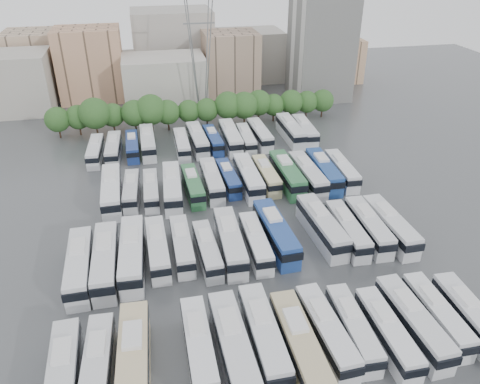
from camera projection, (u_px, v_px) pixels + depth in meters
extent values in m
plane|color=#424447|center=(235.00, 228.00, 69.83)|extent=(220.00, 220.00, 0.00)
cylinder|color=black|center=(60.00, 133.00, 99.86)|extent=(0.36, 0.36, 2.21)
sphere|color=#234C1E|center=(57.00, 119.00, 98.40)|extent=(5.30, 5.30, 5.30)
cylinder|color=black|center=(80.00, 130.00, 101.23)|extent=(0.36, 0.36, 2.18)
sphere|color=#234C1E|center=(78.00, 117.00, 99.79)|extent=(5.22, 5.22, 5.22)
cylinder|color=black|center=(97.00, 130.00, 100.46)|extent=(0.36, 0.36, 2.76)
sphere|color=#234C1E|center=(95.00, 113.00, 98.63)|extent=(6.63, 6.63, 6.63)
cylinder|color=black|center=(114.00, 128.00, 102.59)|extent=(0.36, 0.36, 2.13)
sphere|color=#234C1E|center=(113.00, 115.00, 101.18)|extent=(5.11, 5.11, 5.11)
cylinder|color=black|center=(136.00, 127.00, 102.50)|extent=(0.36, 0.36, 2.38)
sphere|color=#234C1E|center=(134.00, 113.00, 100.92)|extent=(5.70, 5.70, 5.70)
cylinder|color=black|center=(152.00, 126.00, 102.61)|extent=(0.36, 0.36, 2.75)
sphere|color=#234C1E|center=(151.00, 110.00, 100.79)|extent=(6.60, 6.60, 6.60)
cylinder|color=black|center=(169.00, 125.00, 103.60)|extent=(0.36, 0.36, 2.25)
sphere|color=#234C1E|center=(168.00, 112.00, 102.11)|extent=(5.41, 5.41, 5.41)
cylinder|color=black|center=(189.00, 123.00, 104.98)|extent=(0.36, 0.36, 2.09)
sphere|color=#234C1E|center=(189.00, 111.00, 103.60)|extent=(5.01, 5.01, 5.01)
cylinder|color=black|center=(207.00, 122.00, 105.44)|extent=(0.36, 0.36, 2.15)
sphere|color=#234C1E|center=(207.00, 110.00, 104.01)|extent=(5.16, 5.16, 5.16)
cylinder|color=black|center=(228.00, 120.00, 106.05)|extent=(0.36, 0.36, 2.56)
sphere|color=#234C1E|center=(228.00, 105.00, 104.35)|extent=(6.14, 6.14, 6.14)
cylinder|color=black|center=(244.00, 120.00, 106.21)|extent=(0.36, 0.36, 2.53)
sphere|color=#234C1E|center=(244.00, 105.00, 104.53)|extent=(6.07, 6.07, 6.07)
cylinder|color=black|center=(258.00, 116.00, 108.31)|extent=(0.36, 0.36, 2.42)
sphere|color=#234C1E|center=(259.00, 103.00, 106.70)|extent=(5.82, 5.82, 5.82)
cylinder|color=black|center=(273.00, 117.00, 108.76)|extent=(0.36, 0.36, 2.08)
sphere|color=#234C1E|center=(274.00, 105.00, 107.38)|extent=(4.99, 4.99, 4.99)
cylinder|color=black|center=(291.00, 115.00, 109.52)|extent=(0.36, 0.36, 2.30)
sphere|color=#234C1E|center=(291.00, 102.00, 107.99)|extent=(5.51, 5.51, 5.51)
cylinder|color=black|center=(306.00, 114.00, 110.47)|extent=(0.36, 0.36, 2.12)
sphere|color=#234C1E|center=(307.00, 102.00, 109.06)|extent=(5.10, 5.10, 5.10)
cylinder|color=black|center=(322.00, 112.00, 111.07)|extent=(0.36, 0.36, 2.16)
sphere|color=#234C1E|center=(323.00, 101.00, 109.63)|extent=(5.19, 5.19, 5.19)
cube|color=#9E998E|center=(12.00, 83.00, 111.87)|extent=(18.00, 14.00, 14.00)
cube|color=tan|center=(91.00, 64.00, 119.22)|extent=(16.00, 12.00, 18.00)
cube|color=#ADA89E|center=(165.00, 81.00, 117.06)|extent=(20.00, 14.00, 12.00)
cube|color=gray|center=(231.00, 63.00, 124.42)|extent=(14.00, 12.00, 16.00)
cube|color=gray|center=(173.00, 47.00, 132.90)|extent=(22.00, 16.00, 20.00)
cube|color=tan|center=(40.00, 62.00, 125.76)|extent=(16.00, 14.00, 16.00)
cube|color=#A39E93|center=(250.00, 55.00, 136.58)|extent=(18.00, 14.00, 14.00)
cube|color=tan|center=(335.00, 60.00, 136.21)|extent=(14.00, 12.00, 12.00)
cube|color=gray|center=(132.00, 72.00, 128.08)|extent=(12.00, 10.00, 10.00)
cube|color=silver|center=(321.00, 47.00, 119.06)|extent=(14.00, 14.00, 26.00)
cylinder|color=slate|center=(192.00, 45.00, 102.51)|extent=(2.90, 2.91, 33.83)
cylinder|color=slate|center=(190.00, 41.00, 105.92)|extent=(2.90, 2.91, 33.83)
cylinder|color=slate|center=(210.00, 44.00, 103.22)|extent=(2.90, 2.91, 33.83)
cylinder|color=slate|center=(207.00, 40.00, 106.63)|extent=(2.90, 2.91, 33.83)
cube|color=slate|center=(199.00, 23.00, 102.58)|extent=(7.00, 0.30, 0.30)
cube|color=silver|center=(64.00, 377.00, 44.49)|extent=(2.98, 12.17, 3.42)
cube|color=black|center=(63.00, 374.00, 44.04)|extent=(3.11, 12.35, 1.01)
cube|color=silver|center=(62.00, 351.00, 44.82)|extent=(1.82, 3.28, 0.44)
cube|color=silver|center=(98.00, 368.00, 45.46)|extent=(2.95, 11.73, 3.30)
cube|color=black|center=(97.00, 365.00, 45.03)|extent=(3.07, 11.91, 0.97)
cube|color=silver|center=(97.00, 343.00, 45.80)|extent=(1.78, 3.17, 0.43)
cube|color=#C9B68A|center=(134.00, 364.00, 45.65)|extent=(3.33, 13.53, 3.81)
cube|color=black|center=(133.00, 360.00, 45.15)|extent=(3.48, 13.74, 1.12)
cube|color=silver|center=(132.00, 335.00, 46.05)|extent=(2.03, 3.65, 0.49)
cube|color=silver|center=(199.00, 348.00, 47.73)|extent=(2.54, 11.71, 3.31)
cube|color=black|center=(199.00, 344.00, 47.30)|extent=(2.66, 11.88, 0.97)
cube|color=silver|center=(196.00, 324.00, 48.07)|extent=(1.67, 3.13, 0.43)
cube|color=silver|center=(233.00, 347.00, 47.56)|extent=(3.13, 13.04, 3.67)
cube|color=black|center=(233.00, 343.00, 47.08)|extent=(3.26, 13.24, 1.08)
cube|color=silver|center=(230.00, 321.00, 47.92)|extent=(1.94, 3.51, 0.48)
cube|color=silver|center=(263.00, 337.00, 48.84)|extent=(2.73, 12.67, 3.59)
cube|color=black|center=(264.00, 333.00, 48.37)|extent=(2.86, 12.86, 1.06)
cube|color=silver|center=(260.00, 312.00, 49.20)|extent=(1.81, 3.38, 0.46)
cube|color=tan|center=(299.00, 346.00, 47.67)|extent=(2.83, 12.89, 3.65)
cube|color=black|center=(300.00, 343.00, 47.19)|extent=(2.96, 13.09, 1.07)
cube|color=silver|center=(296.00, 320.00, 48.03)|extent=(1.85, 3.45, 0.47)
cube|color=silver|center=(326.00, 332.00, 49.54)|extent=(3.10, 11.93, 3.35)
cube|color=black|center=(327.00, 329.00, 49.10)|extent=(3.22, 12.11, 0.98)
cube|color=silver|center=(322.00, 309.00, 49.86)|extent=(1.83, 3.23, 0.43)
cube|color=silver|center=(353.00, 329.00, 50.12)|extent=(2.65, 11.04, 3.11)
cube|color=black|center=(354.00, 326.00, 49.71)|extent=(2.76, 11.21, 0.92)
cube|color=silver|center=(350.00, 308.00, 50.44)|extent=(1.64, 2.97, 0.40)
cube|color=silver|center=(387.00, 334.00, 49.48)|extent=(2.39, 11.26, 3.19)
cube|color=black|center=(388.00, 330.00, 49.06)|extent=(2.51, 11.43, 0.94)
cube|color=silver|center=(383.00, 312.00, 49.80)|extent=(1.60, 3.00, 0.41)
cube|color=silver|center=(412.00, 323.00, 50.67)|extent=(3.02, 12.25, 3.45)
cube|color=black|center=(414.00, 319.00, 50.22)|extent=(3.15, 12.44, 1.01)
cube|color=silver|center=(408.00, 300.00, 51.01)|extent=(1.84, 3.30, 0.45)
cube|color=silver|center=(436.00, 316.00, 51.79)|extent=(2.42, 11.23, 3.18)
cube|color=black|center=(438.00, 312.00, 51.38)|extent=(2.53, 11.40, 0.93)
cube|color=silver|center=(432.00, 295.00, 52.11)|extent=(1.60, 3.00, 0.41)
cube|color=silver|center=(470.00, 319.00, 51.18)|extent=(2.84, 11.97, 3.38)
cube|color=black|center=(473.00, 316.00, 50.74)|extent=(2.96, 12.16, 0.99)
cube|color=silver|center=(466.00, 297.00, 51.53)|extent=(1.77, 3.22, 0.44)
cube|color=silver|center=(80.00, 267.00, 58.94)|extent=(3.07, 12.94, 3.65)
cube|color=black|center=(79.00, 263.00, 58.46)|extent=(3.20, 13.13, 1.07)
cube|color=silver|center=(78.00, 246.00, 59.30)|extent=(1.91, 3.48, 0.47)
cube|color=silver|center=(106.00, 262.00, 59.77)|extent=(2.84, 13.17, 3.73)
cube|color=black|center=(105.00, 258.00, 59.28)|extent=(2.97, 13.37, 1.10)
cube|color=silver|center=(104.00, 241.00, 60.15)|extent=(1.88, 3.52, 0.48)
cube|color=silver|center=(132.00, 255.00, 60.91)|extent=(3.29, 13.52, 3.81)
cube|color=black|center=(132.00, 251.00, 60.41)|extent=(3.43, 13.73, 1.12)
cube|color=silver|center=(131.00, 234.00, 61.31)|extent=(2.02, 3.64, 0.49)
cube|color=silver|center=(158.00, 249.00, 62.46)|extent=(2.77, 11.69, 3.30)
cube|color=black|center=(157.00, 246.00, 62.03)|extent=(2.89, 11.87, 0.97)
cube|color=silver|center=(156.00, 232.00, 62.78)|extent=(1.73, 3.14, 0.43)
cube|color=silver|center=(182.00, 246.00, 63.24)|extent=(2.43, 11.05, 3.13)
cube|color=black|center=(182.00, 243.00, 62.83)|extent=(2.54, 11.22, 0.92)
cube|color=silver|center=(180.00, 230.00, 63.56)|extent=(1.59, 2.95, 0.40)
cube|color=silver|center=(207.00, 251.00, 62.34)|extent=(2.73, 10.80, 3.04)
cube|color=black|center=(207.00, 248.00, 61.94)|extent=(2.84, 10.97, 0.89)
cube|color=silver|center=(205.00, 235.00, 62.63)|extent=(1.64, 2.92, 0.39)
cube|color=silver|center=(230.00, 243.00, 63.50)|extent=(3.05, 12.91, 3.64)
cube|color=black|center=(230.00, 239.00, 63.02)|extent=(3.18, 13.11, 1.07)
cube|color=silver|center=(228.00, 224.00, 63.88)|extent=(1.90, 3.47, 0.47)
cube|color=white|center=(256.00, 243.00, 63.76)|extent=(2.45, 11.29, 3.20)
cube|color=black|center=(256.00, 240.00, 63.34)|extent=(2.56, 11.46, 0.94)
cube|color=silver|center=(253.00, 227.00, 64.09)|extent=(1.61, 3.02, 0.41)
cube|color=navy|center=(276.00, 233.00, 65.34)|extent=(3.46, 13.28, 3.73)
cube|color=black|center=(276.00, 230.00, 64.85)|extent=(3.60, 13.48, 1.10)
cube|color=silver|center=(272.00, 215.00, 65.70)|extent=(2.04, 3.60, 0.48)
cube|color=silver|center=(322.00, 227.00, 66.75)|extent=(3.45, 13.24, 3.72)
cube|color=black|center=(322.00, 224.00, 66.26)|extent=(3.59, 13.45, 1.09)
cube|color=silver|center=(318.00, 209.00, 67.11)|extent=(2.03, 3.59, 0.48)
cube|color=silver|center=(347.00, 231.00, 66.29)|extent=(2.79, 11.83, 3.33)
cube|color=black|center=(348.00, 228.00, 65.85)|extent=(2.91, 12.01, 0.98)
cube|color=silver|center=(345.00, 214.00, 66.63)|extent=(1.74, 3.18, 0.43)
cube|color=silver|center=(368.00, 227.00, 66.98)|extent=(2.95, 12.20, 3.44)
cube|color=black|center=(369.00, 224.00, 66.53)|extent=(3.08, 12.38, 1.01)
cube|color=silver|center=(366.00, 210.00, 67.34)|extent=(1.82, 3.28, 0.44)
cube|color=silver|center=(390.00, 226.00, 67.03)|extent=(2.93, 12.67, 3.57)
cube|color=black|center=(391.00, 223.00, 66.56)|extent=(3.06, 12.86, 1.05)
cube|color=silver|center=(387.00, 209.00, 67.39)|extent=(1.85, 3.40, 0.46)
cube|color=white|center=(112.00, 192.00, 75.68)|extent=(3.13, 13.44, 3.79)
cube|color=black|center=(111.00, 188.00, 75.18)|extent=(3.27, 13.64, 1.12)
cube|color=silver|center=(110.00, 175.00, 76.05)|extent=(1.97, 3.61, 0.49)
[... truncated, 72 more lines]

